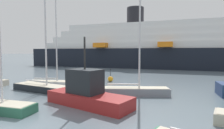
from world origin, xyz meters
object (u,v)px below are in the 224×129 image
Objects in this scene: fishing_boat_0 at (87,93)px; channel_buoy_0 at (110,79)px; sailboat_0 at (43,86)px; sailboat_5 at (134,90)px; sailboat_6 at (53,81)px; cruise_ship at (200,48)px.

channel_buoy_0 is (-2.15, 11.32, -0.59)m from fishing_boat_0.
sailboat_5 is (9.36, 1.31, 0.02)m from sailboat_0.
fishing_boat_0 is (7.70, -6.16, 0.45)m from sailboat_6.
sailboat_6 reaches higher than channel_buoy_0.
cruise_ship is (11.64, 37.51, 4.14)m from fishing_boat_0.
sailboat_0 reaches higher than channel_buoy_0.
channel_buoy_0 is (4.55, 8.21, -0.13)m from sailboat_0.
channel_buoy_0 is (5.55, 5.16, -0.13)m from sailboat_6.
sailboat_5 is at bearing -104.88° from fishing_boat_0.
sailboat_6 is 7.58m from channel_buoy_0.
sailboat_6 is at bearing 153.11° from sailboat_5.
sailboat_5 is 0.85× the size of sailboat_6.
sailboat_0 is 9.45m from sailboat_5.
fishing_boat_0 is (6.71, -3.11, 0.46)m from sailboat_0.
fishing_boat_0 is at bearing -107.19° from cruise_ship.
sailboat_0 is 5.84× the size of channel_buoy_0.
sailboat_0 is at bearing 170.65° from sailboat_5.
sailboat_0 is at bearing -8.82° from fishing_boat_0.
sailboat_0 is 0.12× the size of cruise_ship.
sailboat_5 is at bearing -105.15° from cruise_ship.
cruise_ship is (19.35, 31.35, 4.59)m from sailboat_6.
cruise_ship is at bearing 70.80° from sailboat_0.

